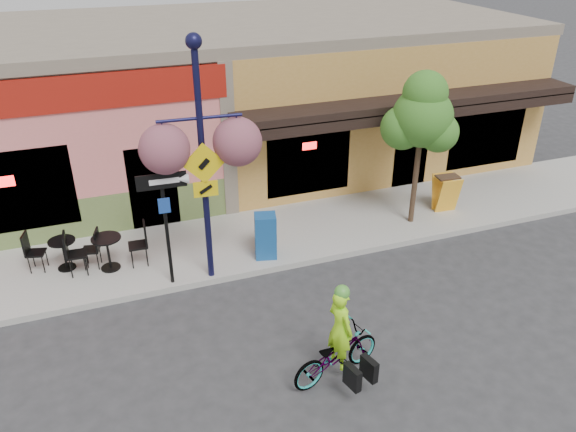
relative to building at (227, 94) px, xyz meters
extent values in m
plane|color=#2D2D30|center=(0.00, -7.50, -2.25)|extent=(90.00, 90.00, 0.00)
cube|color=#9E9B93|center=(0.00, -5.50, -2.17)|extent=(24.00, 3.00, 0.15)
cube|color=#A8A59E|center=(0.00, -6.95, -2.17)|extent=(24.00, 0.12, 0.15)
imported|color=maroon|center=(-0.82, -10.47, -1.78)|extent=(1.87, 1.03, 0.93)
imported|color=#A8FF1A|center=(-0.77, -10.47, -1.48)|extent=(0.49, 0.63, 1.54)
camera|label=1|loc=(-4.17, -17.23, 4.90)|focal=35.00mm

